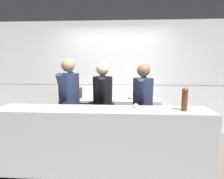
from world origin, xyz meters
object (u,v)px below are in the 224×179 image
chef_line (142,107)px  chef_head_cook (70,103)px  sauce_pot (103,94)px  plated_dish_main (48,107)px  chef_sous (103,105)px  mixing_bowl_steel (136,96)px  oven_range (89,117)px  stock_pot (76,93)px  chefs_knife (135,99)px  pepper_mill (185,99)px  plated_dish_appetiser (136,108)px

chef_line → chef_head_cook: bearing=-168.3°
sauce_pot → chef_head_cook: (-0.51, -0.80, -0.02)m
plated_dish_main → chef_head_cook: 0.61m
chef_sous → chef_line: chef_sous is taller
mixing_bowl_steel → plated_dish_main: plated_dish_main is taller
oven_range → plated_dish_main: plated_dish_main is taller
sauce_pot → chef_line: 1.11m
stock_pot → sauce_pot: 0.60m
chefs_knife → chef_head_cook: size_ratio=0.21×
plated_dish_main → chef_line: 1.51m
mixing_bowl_steel → plated_dish_main: 1.89m
chef_head_cook → chef_line: (1.27, -0.01, -0.05)m
chefs_knife → pepper_mill: pepper_mill is taller
stock_pot → chef_line: 1.56m
oven_range → sauce_pot: (0.32, 0.01, 0.53)m
pepper_mill → mixing_bowl_steel: bearing=110.9°
plated_dish_main → plated_dish_appetiser: (1.23, -0.01, 0.01)m
oven_range → plated_dish_appetiser: bearing=-56.3°
plated_dish_appetiser → chef_head_cook: bearing=151.7°
chef_head_cook → chef_sous: bearing=14.2°
plated_dish_appetiser → chef_line: bearing=74.6°
oven_range → stock_pot: stock_pot is taller
plated_dish_main → chef_line: bearing=22.5°
chefs_knife → plated_dish_appetiser: bearing=-93.4°
chefs_knife → chef_line: (0.08, -0.70, 0.01)m
stock_pot → sauce_pot: stock_pot is taller
sauce_pot → chefs_knife: 0.69m
sauce_pot → chefs_knife: size_ratio=0.94×
oven_range → chefs_knife: chefs_knife is taller
oven_range → chef_head_cook: bearing=-103.3°
chef_sous → chef_line: size_ratio=1.01×
mixing_bowl_steel → chef_head_cook: chef_head_cook is taller
sauce_pot → chef_sous: chef_sous is taller
mixing_bowl_steel → chef_line: size_ratio=0.14×
plated_dish_appetiser → pepper_mill: (0.63, -0.04, 0.14)m
stock_pot → plated_dish_main: stock_pot is taller
sauce_pot → plated_dish_main: bearing=-114.5°
oven_range → mixing_bowl_steel: bearing=-2.3°
stock_pot → chef_line: size_ratio=0.19×
oven_range → chef_line: bearing=-36.3°
stock_pot → mixing_bowl_steel: (1.30, -0.01, -0.07)m
mixing_bowl_steel → chef_line: chef_line is taller
stock_pot → pepper_mill: 2.31m
chefs_knife → chef_line: chef_line is taller
chef_line → chefs_knife: bearing=109.0°
mixing_bowl_steel → pepper_mill: 1.50m
mixing_bowl_steel → pepper_mill: bearing=-69.1°
plated_dish_main → chef_line: size_ratio=0.14×
stock_pot → chefs_knife: stock_pot is taller
stock_pot → mixing_bowl_steel: 1.30m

